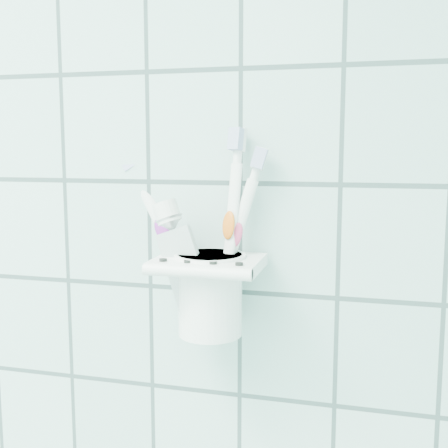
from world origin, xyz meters
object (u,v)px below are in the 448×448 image
object	(u,v)px
cup	(210,291)
toothpaste_tube	(204,254)
toothbrush_pink	(208,221)
holder_bracket	(209,265)
toothbrush_blue	(223,228)
toothbrush_orange	(209,233)

from	to	relation	value
cup	toothpaste_tube	xyz separation A→B (m)	(-0.00, -0.02, 0.04)
cup	toothbrush_pink	distance (m)	0.08
toothbrush_pink	cup	bearing A→B (deg)	-73.48
holder_bracket	toothbrush_pink	xyz separation A→B (m)	(-0.01, 0.02, 0.04)
cup	toothbrush_blue	distance (m)	0.07
toothpaste_tube	toothbrush_blue	bearing A→B (deg)	27.34
toothbrush_pink	holder_bracket	bearing A→B (deg)	-77.59
toothbrush_orange	toothpaste_tube	world-z (taller)	toothbrush_orange
toothbrush_pink	toothpaste_tube	distance (m)	0.04
toothbrush_pink	toothbrush_orange	world-z (taller)	toothbrush_pink
toothbrush_pink	toothbrush_blue	xyz separation A→B (m)	(0.02, -0.02, -0.00)
toothbrush_pink	toothpaste_tube	world-z (taller)	toothbrush_pink
toothbrush_pink	toothpaste_tube	xyz separation A→B (m)	(0.00, -0.03, -0.03)
holder_bracket	toothbrush_blue	xyz separation A→B (m)	(0.02, -0.00, 0.04)
cup	toothpaste_tube	size ratio (longest dim) A/B	0.57
holder_bracket	cup	size ratio (longest dim) A/B	1.26
cup	toothbrush_pink	bearing A→B (deg)	113.77
holder_bracket	toothbrush_pink	world-z (taller)	toothbrush_pink
holder_bracket	toothbrush_blue	distance (m)	0.04
holder_bracket	toothbrush_orange	distance (m)	0.03
toothbrush_pink	toothpaste_tube	bearing A→B (deg)	-89.37
toothbrush_pink	toothbrush_blue	world-z (taller)	toothbrush_pink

